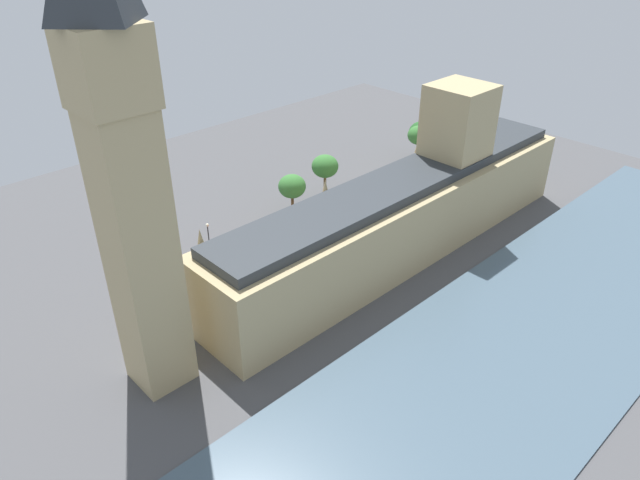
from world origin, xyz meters
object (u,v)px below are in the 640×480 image
plane_tree_slot_10 (325,166)px  plane_tree_slot_11 (419,135)px  double_decker_bus_corner (259,249)px  plane_tree_opposite_hall (422,133)px  car_black_midblock (421,186)px  pedestrian_leading (214,308)px  car_white_by_river_gate (336,228)px  pedestrian_under_trees (429,197)px  car_dark_green_trailing (356,211)px  street_lamp_slot_12 (208,232)px  car_silver_near_tower (378,202)px  clock_tower (124,159)px  plane_tree_kerbside (292,186)px  parliament_building (408,208)px  pedestrian_far_end (409,209)px

plane_tree_slot_10 → plane_tree_slot_11: bearing=-93.1°
double_decker_bus_corner → plane_tree_slot_11: 54.37m
plane_tree_opposite_hall → car_black_midblock: bearing=129.0°
double_decker_bus_corner → pedestrian_leading: bearing=111.2°
car_white_by_river_gate → pedestrian_under_trees: car_white_by_river_gate is taller
car_dark_green_trailing → street_lamp_slot_12: 29.83m
car_silver_near_tower → street_lamp_slot_12: street_lamp_slot_12 is taller
plane_tree_slot_10 → pedestrian_leading: bearing=112.4°
double_decker_bus_corner → car_black_midblock: bearing=-95.0°
clock_tower → plane_tree_slot_11: (21.02, -79.69, -23.69)m
car_black_midblock → plane_tree_kerbside: bearing=-110.5°
parliament_building → plane_tree_slot_11: size_ratio=8.83×
car_white_by_river_gate → plane_tree_kerbside: 12.07m
double_decker_bus_corner → car_dark_green_trailing: bearing=-92.3°
car_dark_green_trailing → pedestrian_far_end: size_ratio=2.80×
parliament_building → car_white_by_river_gate: 15.02m
car_white_by_river_gate → pedestrian_under_trees: bearing=76.2°
car_dark_green_trailing → street_lamp_slot_12: bearing=73.7°
clock_tower → plane_tree_kerbside: 52.97m
car_silver_near_tower → car_white_by_river_gate: bearing=-80.7°
pedestrian_leading → plane_tree_slot_11: size_ratio=0.19×
car_silver_near_tower → car_white_by_river_gate: 13.63m
parliament_building → pedestrian_under_trees: (8.26, -17.92, -7.16)m
car_silver_near_tower → pedestrian_leading: car_silver_near_tower is taller
plane_tree_kerbside → plane_tree_slot_11: bearing=-91.0°
car_white_by_river_gate → plane_tree_opposite_hall: (10.97, -39.08, 5.57)m
clock_tower → street_lamp_slot_12: bearing=-46.1°
clock_tower → plane_tree_slot_11: clock_tower is taller
plane_tree_kerbside → double_decker_bus_corner: bearing=120.2°
car_white_by_river_gate → plane_tree_slot_11: plane_tree_slot_11 is taller
clock_tower → pedestrian_leading: (6.59, -12.65, -29.60)m
plane_tree_opposite_hall → pedestrian_leading: bearing=102.4°
parliament_building → car_black_midblock: 25.27m
car_silver_near_tower → pedestrian_under_trees: car_silver_near_tower is taller
parliament_building → plane_tree_kerbside: parliament_building is taller
clock_tower → car_black_midblock: 75.59m
clock_tower → car_silver_near_tower: clock_tower is taller
pedestrian_under_trees → plane_tree_opposite_hall: 22.76m
car_white_by_river_gate → pedestrian_leading: size_ratio=2.85×
clock_tower → car_black_midblock: bearing=-80.9°
plane_tree_opposite_hall → car_white_by_river_gate: bearing=105.7°
clock_tower → double_decker_bus_corner: bearing=-64.2°
plane_tree_slot_11 → car_dark_green_trailing: bearing=105.6°
parliament_building → plane_tree_slot_11: bearing=-54.7°
pedestrian_far_end → plane_tree_kerbside: plane_tree_kerbside is taller
double_decker_bus_corner → plane_tree_slot_11: bearing=-84.0°
clock_tower → car_white_by_river_gate: size_ratio=12.51×
car_dark_green_trailing → pedestrian_leading: 38.28m
plane_tree_kerbside → car_white_by_river_gate: bearing=-173.9°
parliament_building → car_white_by_river_gate: parliament_building is taller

